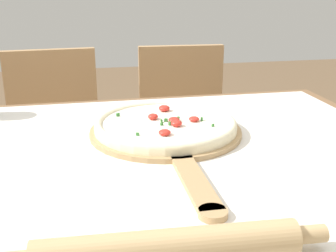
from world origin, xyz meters
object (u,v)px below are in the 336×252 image
object	(u,v)px
pizza	(166,124)
chair_right	(184,132)
rolling_pin	(168,247)
chair_left	(56,140)
pizza_peel	(168,135)

from	to	relation	value
pizza	chair_right	bearing A→B (deg)	73.08
rolling_pin	chair_left	xyz separation A→B (m)	(-0.23, 1.26, -0.30)
pizza	rolling_pin	xyz separation A→B (m)	(-0.09, -0.50, -0.00)
chair_left	rolling_pin	bearing A→B (deg)	-83.24
rolling_pin	pizza	bearing A→B (deg)	79.37
pizza_peel	rolling_pin	world-z (taller)	rolling_pin
pizza_peel	rolling_pin	bearing A→B (deg)	-101.17
pizza_peel	chair_left	distance (m)	0.89
pizza	chair_left	xyz separation A→B (m)	(-0.33, 0.76, -0.30)
chair_right	pizza_peel	bearing A→B (deg)	-103.54
rolling_pin	chair_right	distance (m)	1.34
pizza_peel	chair_right	distance (m)	0.86
rolling_pin	chair_right	bearing A→B (deg)	75.55
pizza	chair_right	xyz separation A→B (m)	(0.23, 0.76, -0.30)
pizza	chair_right	world-z (taller)	chair_right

